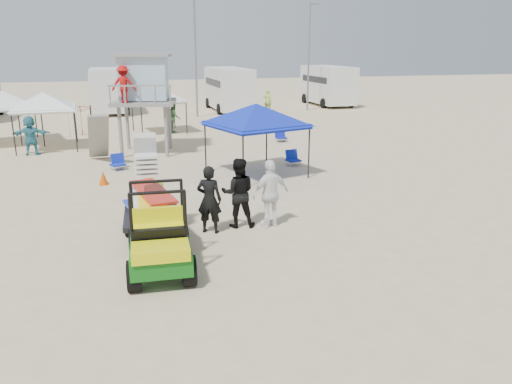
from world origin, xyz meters
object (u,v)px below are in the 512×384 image
object	(u,v)px
man_left	(209,200)
lifeguard_tower	(141,82)
surf_trailer	(150,199)
utility_cart	(158,232)
canopy_blue	(256,107)

from	to	relation	value
man_left	lifeguard_tower	size ratio (longest dim) A/B	0.42
surf_trailer	man_left	bearing A→B (deg)	-11.19
utility_cart	man_left	world-z (taller)	utility_cart
utility_cart	surf_trailer	distance (m)	2.34
canopy_blue	utility_cart	bearing A→B (deg)	-119.88
utility_cart	canopy_blue	world-z (taller)	canopy_blue
lifeguard_tower	canopy_blue	world-z (taller)	lifeguard_tower
lifeguard_tower	canopy_blue	bearing A→B (deg)	-55.82
utility_cart	canopy_blue	size ratio (longest dim) A/B	0.69
utility_cart	lifeguard_tower	distance (m)	13.56
man_left	surf_trailer	bearing A→B (deg)	14.57
surf_trailer	utility_cart	bearing A→B (deg)	-90.14
lifeguard_tower	canopy_blue	size ratio (longest dim) A/B	1.16
surf_trailer	lifeguard_tower	xyz separation A→B (m)	(0.59, 11.00, 2.30)
utility_cart	man_left	size ratio (longest dim) A/B	1.42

